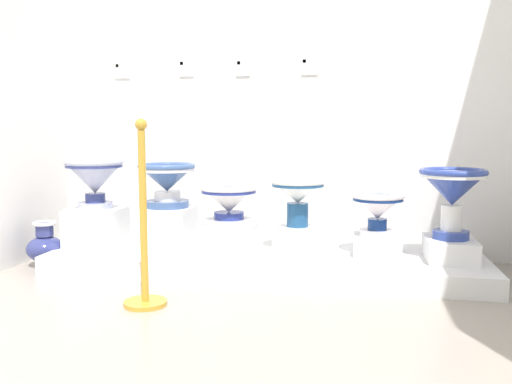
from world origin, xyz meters
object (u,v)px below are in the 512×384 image
at_px(plinth_block_slender_white, 96,227).
at_px(decorative_vase_companion, 45,246).
at_px(antique_toilet_slender_white, 95,176).
at_px(antique_toilet_rightmost, 229,200).
at_px(plinth_block_central_ornate, 168,226).
at_px(antique_toilet_squat_floral, 453,189).
at_px(plinth_block_rightmost, 229,238).
at_px(stanchion_post_near_left, 144,247).
at_px(info_placard_fourth, 310,66).
at_px(antique_toilet_leftmost, 378,206).
at_px(plinth_block_tall_cobalt, 297,242).
at_px(antique_toilet_tall_cobalt, 298,195).
at_px(info_placard_first, 122,70).
at_px(plinth_block_leftmost, 377,245).
at_px(info_placard_third, 243,68).
at_px(info_placard_second, 186,68).
at_px(plinth_block_squat_floral, 450,249).
at_px(antique_toilet_central_ornate, 167,179).

height_order(plinth_block_slender_white, decorative_vase_companion, plinth_block_slender_white).
distance_m(antique_toilet_slender_white, antique_toilet_rightmost, 0.98).
distance_m(plinth_block_central_ornate, antique_toilet_squat_floral, 1.94).
bearing_deg(plinth_block_rightmost, stanchion_post_near_left, -107.81).
height_order(plinth_block_central_ornate, antique_toilet_squat_floral, antique_toilet_squat_floral).
distance_m(plinth_block_central_ornate, info_placard_fourth, 1.55).
relative_size(plinth_block_slender_white, antique_toilet_leftmost, 1.04).
relative_size(plinth_block_tall_cobalt, antique_toilet_tall_cobalt, 1.02).
distance_m(plinth_block_rightmost, stanchion_post_near_left, 0.88).
distance_m(antique_toilet_slender_white, info_placard_first, 0.93).
relative_size(antique_toilet_rightmost, stanchion_post_near_left, 0.39).
height_order(antique_toilet_squat_floral, stanchion_post_near_left, stanchion_post_near_left).
height_order(plinth_block_central_ornate, antique_toilet_leftmost, antique_toilet_leftmost).
distance_m(plinth_block_leftmost, info_placard_third, 1.63).
bearing_deg(decorative_vase_companion, info_placard_second, 38.20).
bearing_deg(antique_toilet_rightmost, antique_toilet_tall_cobalt, 7.41).
height_order(antique_toilet_rightmost, plinth_block_leftmost, antique_toilet_rightmost).
bearing_deg(info_placard_fourth, plinth_block_slender_white, -161.08).
xyz_separation_m(plinth_block_tall_cobalt, stanchion_post_near_left, (-0.73, -0.89, 0.13)).
xyz_separation_m(antique_toilet_squat_floral, stanchion_post_near_left, (-1.70, -0.81, -0.26)).
relative_size(plinth_block_squat_floral, info_placard_third, 3.18).
distance_m(antique_toilet_squat_floral, info_placard_fourth, 1.35).
xyz_separation_m(antique_toilet_leftmost, antique_toilet_squat_floral, (0.45, -0.08, 0.13)).
bearing_deg(info_placard_second, plinth_block_slender_white, -136.23).
distance_m(antique_toilet_central_ornate, plinth_block_rightmost, 0.62).
distance_m(plinth_block_slender_white, info_placard_first, 1.25).
bearing_deg(decorative_vase_companion, antique_toilet_leftmost, 5.41).
relative_size(antique_toilet_rightmost, decorative_vase_companion, 1.24).
bearing_deg(plinth_block_squat_floral, info_placard_second, 164.51).
bearing_deg(info_placard_first, antique_toilet_tall_cobalt, -17.16).
height_order(info_placard_second, decorative_vase_companion, info_placard_second).
xyz_separation_m(antique_toilet_central_ornate, plinth_block_tall_cobalt, (0.94, -0.05, -0.41)).
bearing_deg(plinth_block_central_ornate, info_placard_second, 85.92).
height_order(antique_toilet_slender_white, plinth_block_central_ornate, antique_toilet_slender_white).
xyz_separation_m(antique_toilet_leftmost, info_placard_third, (-0.99, 0.44, 0.96)).
height_order(antique_toilet_slender_white, info_placard_second, info_placard_second).
bearing_deg(plinth_block_leftmost, antique_toilet_slender_white, -178.23).
relative_size(plinth_block_rightmost, stanchion_post_near_left, 0.35).
bearing_deg(antique_toilet_central_ornate, antique_toilet_tall_cobalt, -2.90).
relative_size(plinth_block_leftmost, antique_toilet_squat_floral, 0.75).
bearing_deg(info_placard_first, antique_toilet_central_ornate, -38.60).
xyz_separation_m(antique_toilet_slender_white, plinth_block_rightmost, (0.97, 0.00, -0.40)).
relative_size(plinth_block_tall_cobalt, info_placard_second, 3.11).
xyz_separation_m(antique_toilet_squat_floral, info_placard_second, (-1.88, 0.52, 0.83)).
distance_m(antique_toilet_slender_white, plinth_block_squat_floral, 2.44).
height_order(plinth_block_central_ornate, info_placard_third, info_placard_third).
bearing_deg(info_placard_third, antique_toilet_squat_floral, -19.93).
height_order(plinth_block_leftmost, antique_toilet_squat_floral, antique_toilet_squat_floral).
bearing_deg(plinth_block_tall_cobalt, antique_toilet_rightmost, -172.59).
bearing_deg(plinth_block_leftmost, plinth_block_rightmost, -176.51).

